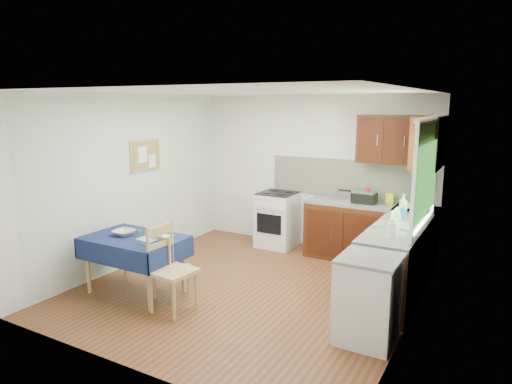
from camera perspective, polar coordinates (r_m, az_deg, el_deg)
The scene contains 33 objects.
floor at distance 6.06m, azimuth -0.87°, elevation -11.95°, with size 4.20×4.20×0.00m, color #522C15.
ceiling at distance 5.58m, azimuth -0.94°, elevation 12.40°, with size 4.00×4.20×0.02m, color white.
wall_back at distance 7.55m, azimuth 7.16°, elevation 2.45°, with size 4.00×0.02×2.50m, color white.
wall_front at distance 4.07m, azimuth -16.04°, elevation -5.34°, with size 4.00×0.02×2.50m, color white.
wall_left at distance 6.90m, azimuth -15.40°, elevation 1.33°, with size 0.02×4.20×2.50m, color silver.
wall_right at distance 5.01m, azimuth 19.28°, elevation -2.47°, with size 0.02×4.20×2.50m, color white.
base_cabinets at distance 6.54m, azimuth 15.25°, elevation -6.59°, with size 1.90×2.30×0.86m.
worktop_back at distance 7.01m, azimuth 14.11°, elevation -1.55°, with size 1.90×0.60×0.04m, color slate.
worktop_right at distance 5.78m, azimuth 17.28°, elevation -4.39°, with size 0.60×1.70×0.04m, color slate.
worktop_corner at distance 6.87m, azimuth 19.34°, elevation -2.09°, with size 0.60×0.60×0.04m, color slate.
splashback at distance 7.33m, azimuth 11.81°, elevation 1.64°, with size 2.70×0.02×0.60m, color beige.
upper_cabinets at distance 6.76m, azimuth 18.40°, elevation 6.10°, with size 1.20×0.85×0.70m.
stove at distance 7.64m, azimuth 2.68°, elevation -3.43°, with size 0.60×0.61×0.92m.
window at distance 5.63m, azimuth 20.54°, elevation 3.02°, with size 0.04×1.48×1.26m.
fridge at distance 4.81m, azimuth 13.83°, elevation -12.88°, with size 0.58×0.60×0.89m.
corkboard at distance 7.05m, azimuth -13.66°, elevation 4.47°, with size 0.04×0.62×0.47m.
dining_table at distance 5.93m, azimuth -14.94°, elevation -6.41°, with size 1.21×0.82×0.73m.
chair_far at distance 5.72m, azimuth -10.88°, elevation -8.82°, with size 0.41×0.41×0.84m.
chair_near at distance 5.37m, azimuth -10.73°, elevation -9.09°, with size 0.49×0.49×1.01m.
toaster at distance 7.06m, azimuth 11.00°, elevation -0.47°, with size 0.24×0.15×0.18m.
sandwich_press at distance 7.00m, azimuth 13.42°, elevation -0.58°, with size 0.32×0.28×0.19m.
sauce_bottle at distance 6.90m, azimuth 13.77°, elevation -0.53°, with size 0.06×0.06×0.24m, color red.
yellow_packet at distance 7.10m, azimuth 16.39°, elevation -0.74°, with size 0.11×0.07×0.14m, color yellow.
dish_rack at distance 5.80m, azimuth 17.06°, elevation -3.85°, with size 0.45×0.34×0.21m.
kettle at distance 5.27m, azimuth 16.69°, elevation -4.40°, with size 0.14×0.14×0.24m.
cup at distance 6.75m, azimuth 18.33°, elevation -1.70°, with size 0.11×0.11×0.09m, color silver.
soap_bottle_a at distance 6.30m, azimuth 17.90°, elevation -1.59°, with size 0.11×0.12×0.30m, color silver.
soap_bottle_b at distance 6.17m, azimuth 17.92°, elevation -2.39°, with size 0.08×0.08×0.18m, color #1E67B0.
soap_bottle_c at distance 5.72m, azimuth 16.60°, elevation -3.42°, with size 0.13×0.13×0.17m, color #238335.
plate_bowl at distance 6.00m, azimuth -16.18°, elevation -4.90°, with size 0.26×0.26×0.06m, color beige.
book at distance 5.78m, azimuth -11.85°, elevation -5.55°, with size 0.15×0.20×0.02m, color white.
spice_jar at distance 5.86m, azimuth -14.38°, elevation -5.06°, with size 0.04×0.04×0.09m, color #268B3B.
tea_towel at distance 5.62m, azimuth -13.22°, elevation -5.93°, with size 0.26×0.21×0.05m, color navy.
Camera 1 is at (2.82, -4.82, 2.37)m, focal length 32.00 mm.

